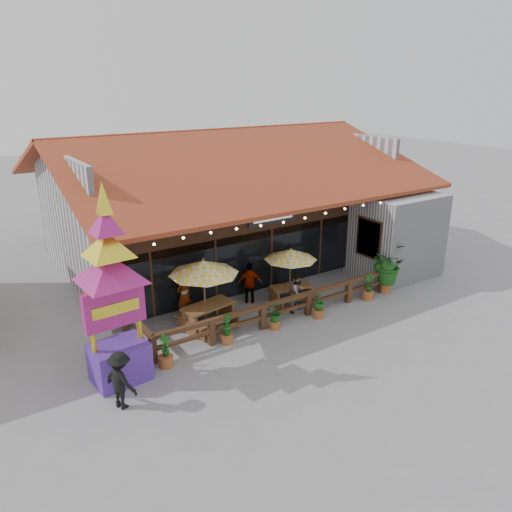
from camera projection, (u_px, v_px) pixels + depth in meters
ground at (310, 307)px, 18.98m from camera, size 100.00×100.00×0.00m
restaurant_building at (227, 213)px, 23.59m from camera, size 15.50×14.73×6.09m
patio_railing at (265, 308)px, 17.40m from camera, size 10.00×2.60×0.92m
umbrella_left at (204, 268)px, 16.65m from camera, size 3.14×3.14×2.55m
umbrella_right at (291, 255)px, 18.89m from camera, size 2.34×2.34×2.17m
picnic_table_left at (208, 312)px, 17.17m from camera, size 2.04×1.84×0.87m
picnic_table_right at (291, 292)px, 19.05m from camera, size 1.80×1.64×0.74m
thai_sign_tower at (111, 274)px, 13.27m from camera, size 2.45×2.45×6.19m
tropical_plant at (387, 265)px, 19.97m from camera, size 1.89×1.92×2.00m
diner_a at (184, 296)px, 17.69m from camera, size 0.76×0.60×1.82m
diner_b at (298, 292)px, 18.38m from camera, size 0.88×0.79×1.50m
diner_c at (250, 283)px, 19.04m from camera, size 1.00×0.86×1.61m
pedestrian at (120, 380)px, 12.90m from camera, size 0.97×1.19×1.60m
planter_a at (166, 353)px, 14.88m from camera, size 0.43×0.43×1.05m
planter_b at (227, 331)px, 16.20m from camera, size 0.41×0.41×1.00m
planter_c at (275, 316)px, 17.11m from camera, size 0.62×0.56×0.90m
planter_d at (319, 306)px, 17.94m from camera, size 0.50×0.50×0.98m
planter_e at (369, 289)px, 19.44m from camera, size 0.43×0.45×1.06m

